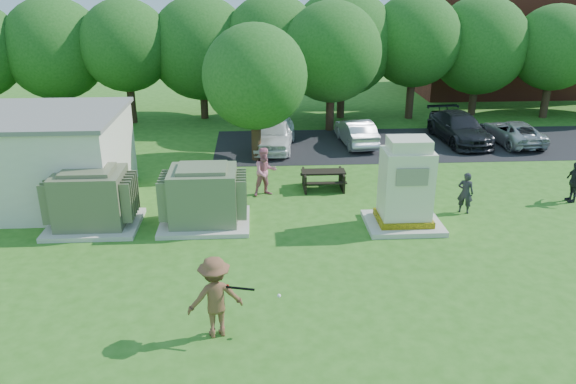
{
  "coord_description": "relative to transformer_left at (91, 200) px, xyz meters",
  "views": [
    {
      "loc": [
        -1.0,
        -13.05,
        7.98
      ],
      "look_at": [
        0.0,
        4.0,
        1.3
      ],
      "focal_mm": 35.0,
      "sensor_mm": 36.0,
      "label": 1
    }
  ],
  "objects": [
    {
      "name": "ground",
      "position": [
        6.5,
        -4.5,
        -0.97
      ],
      "size": [
        120.0,
        120.0,
        0.0
      ],
      "primitive_type": "plane",
      "color": "#2D6619",
      "rests_on": "ground"
    },
    {
      "name": "person_by_generator",
      "position": [
        12.83,
        0.46,
        -0.22
      ],
      "size": [
        0.66,
        0.58,
        1.51
      ],
      "primitive_type": "imported",
      "rotation": [
        0.0,
        0.0,
        2.65
      ],
      "color": "black",
      "rests_on": "ground"
    },
    {
      "name": "person_walking_right",
      "position": [
        17.22,
        1.25,
        -0.19
      ],
      "size": [
        0.4,
        0.92,
        1.55
      ],
      "primitive_type": "imported",
      "rotation": [
        0.0,
        0.0,
        4.74
      ],
      "color": "black",
      "rests_on": "ground"
    },
    {
      "name": "batting_equipment",
      "position": [
        5.08,
        -6.4,
        0.29
      ],
      "size": [
        1.44,
        0.35,
        0.43
      ],
      "color": "black",
      "rests_on": "ground"
    },
    {
      "name": "tree_row",
      "position": [
        8.25,
        14.0,
        3.18
      ],
      "size": [
        41.3,
        13.3,
        7.3
      ],
      "color": "#47301E",
      "rests_on": "ground"
    },
    {
      "name": "brick_building",
      "position": [
        24.5,
        22.5,
        3.03
      ],
      "size": [
        15.0,
        8.0,
        8.0
      ],
      "primitive_type": "cube",
      "color": "maroon",
      "rests_on": "ground"
    },
    {
      "name": "batter",
      "position": [
        4.48,
        -6.31,
        0.04
      ],
      "size": [
        1.45,
        1.05,
        2.02
      ],
      "primitive_type": "imported",
      "rotation": [
        0.0,
        0.0,
        3.39
      ],
      "color": "brown",
      "rests_on": "ground"
    },
    {
      "name": "person_at_picnic",
      "position": [
        5.81,
        2.56,
        -0.03
      ],
      "size": [
        1.1,
        0.98,
        1.88
      ],
      "primitive_type": "imported",
      "rotation": [
        0.0,
        0.0,
        0.34
      ],
      "color": "#C96A7F",
      "rests_on": "ground"
    },
    {
      "name": "transformer_left",
      "position": [
        0.0,
        0.0,
        0.0
      ],
      "size": [
        3.0,
        2.4,
        2.07
      ],
      "color": "beige",
      "rests_on": "ground"
    },
    {
      "name": "generator_cabinet",
      "position": [
        10.39,
        -0.52,
        0.37
      ],
      "size": [
        2.51,
        2.06,
        3.06
      ],
      "color": "beige",
      "rests_on": "ground"
    },
    {
      "name": "car_silver_b",
      "position": [
        18.3,
        8.91,
        -0.4
      ],
      "size": [
        2.17,
        4.23,
        1.14
      ],
      "primitive_type": "imported",
      "rotation": [
        0.0,
        0.0,
        3.21
      ],
      "color": "#A3A2A7",
      "rests_on": "ground"
    },
    {
      "name": "parking_strip",
      "position": [
        13.5,
        9.0,
        -0.96
      ],
      "size": [
        20.0,
        6.0,
        0.01
      ],
      "primitive_type": "cube",
      "color": "#232326",
      "rests_on": "ground"
    },
    {
      "name": "car_white",
      "position": [
        6.39,
        8.69,
        -0.23
      ],
      "size": [
        2.34,
        4.54,
        1.48
      ],
      "primitive_type": "imported",
      "rotation": [
        0.0,
        0.0,
        -0.14
      ],
      "color": "white",
      "rests_on": "ground"
    },
    {
      "name": "car_silver_a",
      "position": [
        10.44,
        9.15,
        -0.33
      ],
      "size": [
        1.68,
        3.96,
        1.27
      ],
      "primitive_type": "imported",
      "rotation": [
        0.0,
        0.0,
        3.23
      ],
      "color": "#B6B7BB",
      "rests_on": "ground"
    },
    {
      "name": "car_dark",
      "position": [
        15.73,
        9.38,
        -0.26
      ],
      "size": [
        2.34,
        5.03,
        1.42
      ],
      "primitive_type": "imported",
      "rotation": [
        0.0,
        0.0,
        0.07
      ],
      "color": "black",
      "rests_on": "ground"
    },
    {
      "name": "transformer_right",
      "position": [
        3.7,
        0.0,
        0.0
      ],
      "size": [
        3.0,
        2.4,
        2.07
      ],
      "color": "beige",
      "rests_on": "ground"
    },
    {
      "name": "picnic_table",
      "position": [
        8.11,
        3.13,
        -0.51
      ],
      "size": [
        1.72,
        1.29,
        0.74
      ],
      "color": "black",
      "rests_on": "ground"
    }
  ]
}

